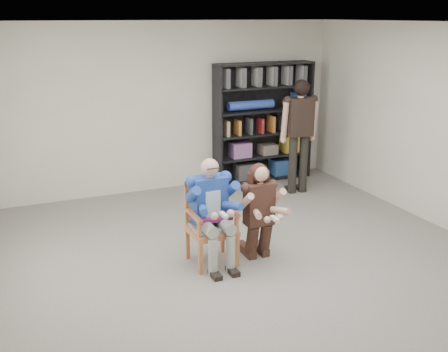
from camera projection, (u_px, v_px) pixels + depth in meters
name	position (u px, v px, depth m)	size (l,w,h in m)	color
room_shell	(263.00, 158.00, 5.66)	(6.00, 7.00, 2.80)	white
floor	(260.00, 274.00, 6.07)	(6.00, 7.00, 0.01)	slate
armchair	(212.00, 224.00, 6.22)	(0.59, 0.56, 1.01)	#B16843
seated_man	(212.00, 212.00, 6.17)	(0.56, 0.79, 1.31)	navy
kneeling_woman	(260.00, 213.00, 6.30)	(0.50, 0.81, 1.20)	#361E18
bookshelf	(263.00, 123.00, 9.28)	(1.80, 0.38, 2.10)	black
standing_man	(299.00, 138.00, 8.62)	(0.58, 0.32, 1.88)	black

